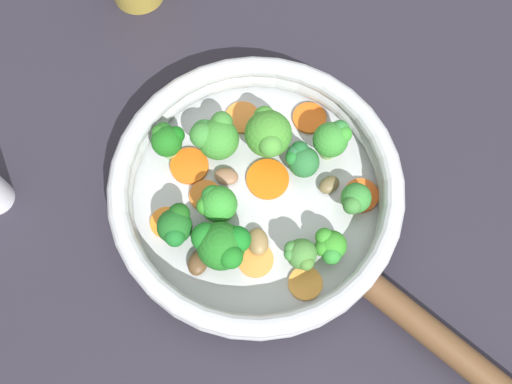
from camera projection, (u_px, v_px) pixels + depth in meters
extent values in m
plane|color=#23202A|center=(256.00, 201.00, 0.61)|extent=(4.00, 4.00, 0.00)
cylinder|color=#B2B5B7|center=(256.00, 199.00, 0.60)|extent=(0.26, 0.26, 0.01)
torus|color=#B0B2B5|center=(256.00, 194.00, 0.59)|extent=(0.28, 0.28, 0.02)
torus|color=#B0B2B5|center=(256.00, 186.00, 0.57)|extent=(0.28, 0.28, 0.02)
cylinder|color=brown|center=(445.00, 344.00, 0.54)|extent=(0.13, 0.16, 0.03)
sphere|color=#ADB1BA|center=(334.00, 299.00, 0.56)|extent=(0.01, 0.01, 0.01)
sphere|color=#B6B3BA|center=(373.00, 250.00, 0.58)|extent=(0.01, 0.01, 0.01)
cylinder|color=orange|center=(242.00, 117.00, 0.63)|extent=(0.05, 0.05, 0.00)
cylinder|color=orange|center=(361.00, 196.00, 0.60)|extent=(0.05, 0.05, 0.01)
cylinder|color=#F1973B|center=(305.00, 283.00, 0.57)|extent=(0.04, 0.04, 0.00)
cylinder|color=orange|center=(205.00, 196.00, 0.60)|extent=(0.05, 0.05, 0.00)
cylinder|color=orange|center=(255.00, 260.00, 0.57)|extent=(0.04, 0.04, 0.00)
cylinder|color=orange|center=(309.00, 118.00, 0.63)|extent=(0.05, 0.05, 0.00)
cylinder|color=orange|center=(268.00, 179.00, 0.60)|extent=(0.05, 0.05, 0.00)
cylinder|color=orange|center=(166.00, 223.00, 0.59)|extent=(0.04, 0.04, 0.00)
cylinder|color=orange|center=(189.00, 166.00, 0.61)|extent=(0.05, 0.05, 0.00)
cylinder|color=#7B9B4F|center=(222.00, 252.00, 0.57)|extent=(0.01, 0.01, 0.02)
sphere|color=#1E671D|center=(221.00, 246.00, 0.55)|extent=(0.05, 0.05, 0.05)
sphere|color=#1A6E1F|center=(206.00, 237.00, 0.55)|extent=(0.03, 0.03, 0.03)
sphere|color=#156F1D|center=(237.00, 240.00, 0.55)|extent=(0.03, 0.03, 0.03)
sphere|color=#196A1C|center=(231.00, 257.00, 0.54)|extent=(0.02, 0.02, 0.02)
cylinder|color=#77A14C|center=(354.00, 203.00, 0.59)|extent=(0.01, 0.01, 0.01)
sphere|color=#317B30|center=(356.00, 198.00, 0.58)|extent=(0.03, 0.03, 0.03)
sphere|color=#387732|center=(352.00, 205.00, 0.57)|extent=(0.02, 0.02, 0.02)
sphere|color=#3A7233|center=(351.00, 206.00, 0.57)|extent=(0.02, 0.02, 0.02)
cylinder|color=#85B560|center=(303.00, 168.00, 0.60)|extent=(0.01, 0.01, 0.01)
sphere|color=#266631|center=(304.00, 162.00, 0.59)|extent=(0.03, 0.03, 0.03)
sphere|color=#285E3A|center=(295.00, 154.00, 0.59)|extent=(0.02, 0.02, 0.02)
sphere|color=#1D5D2B|center=(300.00, 150.00, 0.59)|extent=(0.02, 0.02, 0.02)
sphere|color=#1F702A|center=(293.00, 158.00, 0.58)|extent=(0.02, 0.02, 0.02)
cylinder|color=#70964E|center=(330.00, 249.00, 0.57)|extent=(0.01, 0.01, 0.01)
sphere|color=#318523|center=(332.00, 245.00, 0.56)|extent=(0.03, 0.03, 0.03)
sphere|color=#2B802D|center=(331.00, 255.00, 0.55)|extent=(0.02, 0.02, 0.02)
sphere|color=#307E23|center=(322.00, 248.00, 0.56)|extent=(0.02, 0.02, 0.02)
sphere|color=#338826|center=(324.00, 237.00, 0.56)|extent=(0.02, 0.02, 0.02)
cylinder|color=#64934F|center=(268.00, 144.00, 0.61)|extent=(0.01, 0.01, 0.02)
sphere|color=#3B7F28|center=(268.00, 134.00, 0.59)|extent=(0.05, 0.05, 0.05)
sphere|color=#3E882B|center=(265.00, 117.00, 0.59)|extent=(0.02, 0.02, 0.02)
sphere|color=#438831|center=(270.00, 145.00, 0.57)|extent=(0.02, 0.02, 0.02)
cylinder|color=#71984E|center=(328.00, 148.00, 0.60)|extent=(0.02, 0.02, 0.02)
sphere|color=#32802C|center=(330.00, 140.00, 0.59)|extent=(0.04, 0.04, 0.04)
sphere|color=#328629|center=(343.00, 134.00, 0.58)|extent=(0.02, 0.02, 0.02)
sphere|color=#2F7A33|center=(340.00, 130.00, 0.58)|extent=(0.02, 0.02, 0.02)
sphere|color=#288332|center=(339.00, 129.00, 0.58)|extent=(0.02, 0.02, 0.02)
cylinder|color=#7DB560|center=(219.00, 147.00, 0.61)|extent=(0.01, 0.01, 0.01)
sphere|color=#37802C|center=(218.00, 139.00, 0.59)|extent=(0.04, 0.04, 0.04)
sphere|color=#387A2E|center=(222.00, 122.00, 0.59)|extent=(0.02, 0.02, 0.02)
sphere|color=#328534|center=(204.00, 133.00, 0.59)|extent=(0.03, 0.03, 0.03)
sphere|color=#377E31|center=(203.00, 135.00, 0.59)|extent=(0.03, 0.03, 0.03)
cylinder|color=#84A66E|center=(177.00, 232.00, 0.58)|extent=(0.01, 0.01, 0.02)
sphere|color=#1A5A1D|center=(175.00, 226.00, 0.56)|extent=(0.03, 0.03, 0.03)
sphere|color=#185216|center=(179.00, 214.00, 0.56)|extent=(0.02, 0.02, 0.02)
sphere|color=#186322|center=(175.00, 237.00, 0.55)|extent=(0.02, 0.02, 0.02)
cylinder|color=olive|center=(300.00, 259.00, 0.57)|extent=(0.01, 0.01, 0.02)
sphere|color=#417833|center=(302.00, 254.00, 0.55)|extent=(0.03, 0.03, 0.03)
sphere|color=#3D8038|center=(291.00, 254.00, 0.55)|extent=(0.01, 0.01, 0.01)
sphere|color=#43762D|center=(306.00, 263.00, 0.54)|extent=(0.01, 0.01, 0.01)
sphere|color=#408139|center=(292.00, 248.00, 0.55)|extent=(0.01, 0.01, 0.01)
cylinder|color=#6DA654|center=(220.00, 210.00, 0.59)|extent=(0.01, 0.01, 0.02)
sphere|color=#30892B|center=(219.00, 204.00, 0.57)|extent=(0.04, 0.04, 0.04)
sphere|color=#29802B|center=(212.00, 193.00, 0.57)|extent=(0.02, 0.02, 0.02)
sphere|color=#338827|center=(205.00, 206.00, 0.57)|extent=(0.02, 0.02, 0.02)
cylinder|color=#84B06E|center=(169.00, 150.00, 0.60)|extent=(0.01, 0.01, 0.02)
sphere|color=#1A6318|center=(167.00, 142.00, 0.59)|extent=(0.03, 0.03, 0.03)
sphere|color=#1C5918|center=(164.00, 131.00, 0.59)|extent=(0.02, 0.02, 0.02)
sphere|color=#235F1C|center=(159.00, 132.00, 0.58)|extent=(0.01, 0.01, 0.01)
sphere|color=#125E13|center=(176.00, 135.00, 0.59)|extent=(0.02, 0.02, 0.02)
ellipsoid|color=olive|center=(258.00, 242.00, 0.58)|extent=(0.02, 0.03, 0.01)
ellipsoid|color=#885E43|center=(226.00, 176.00, 0.60)|extent=(0.03, 0.03, 0.01)
ellipsoid|color=brown|center=(329.00, 185.00, 0.60)|extent=(0.03, 0.02, 0.01)
ellipsoid|color=brown|center=(198.00, 263.00, 0.57)|extent=(0.03, 0.03, 0.01)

